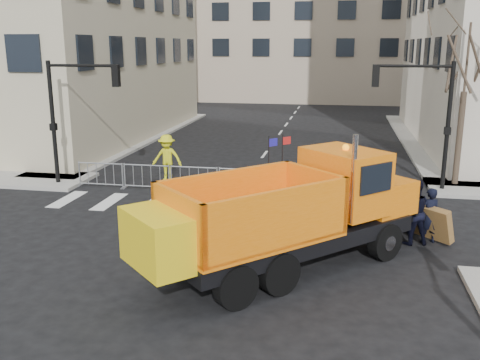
% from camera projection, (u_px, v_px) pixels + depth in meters
% --- Properties ---
extents(ground, '(120.00, 120.00, 0.00)m').
position_uv_depth(ground, '(184.00, 265.00, 15.06)').
color(ground, black).
rests_on(ground, ground).
extents(sidewalk_back, '(64.00, 5.00, 0.15)m').
position_uv_depth(sidewalk_back, '(240.00, 186.00, 23.14)').
color(sidewalk_back, gray).
rests_on(sidewalk_back, ground).
extents(traffic_light_left, '(0.18, 0.18, 5.40)m').
position_uv_depth(traffic_light_left, '(53.00, 125.00, 22.99)').
color(traffic_light_left, black).
rests_on(traffic_light_left, ground).
extents(traffic_light_right, '(0.18, 0.18, 5.40)m').
position_uv_depth(traffic_light_right, '(448.00, 128.00, 21.92)').
color(traffic_light_right, black).
rests_on(traffic_light_right, ground).
extents(crowd_barriers, '(12.60, 0.60, 1.10)m').
position_uv_depth(crowd_barriers, '(218.00, 180.00, 22.31)').
color(crowd_barriers, '#9EA0A5').
rests_on(crowd_barriers, ground).
extents(street_tree, '(3.00, 3.00, 7.50)m').
position_uv_depth(street_tree, '(463.00, 101.00, 22.49)').
color(street_tree, '#382B21').
rests_on(street_tree, ground).
extents(plow_truck, '(8.69, 8.75, 3.78)m').
position_uv_depth(plow_truck, '(287.00, 212.00, 14.32)').
color(plow_truck, black).
rests_on(plow_truck, ground).
extents(cop_a, '(0.75, 0.61, 1.77)m').
position_uv_depth(cop_a, '(429.00, 215.00, 16.58)').
color(cop_a, black).
rests_on(cop_a, ground).
extents(cop_b, '(1.16, 0.99, 2.06)m').
position_uv_depth(cop_b, '(413.00, 212.00, 16.44)').
color(cop_b, black).
rests_on(cop_b, ground).
extents(cop_c, '(1.01, 0.77, 1.59)m').
position_uv_depth(cop_c, '(416.00, 211.00, 17.35)').
color(cop_c, black).
rests_on(cop_c, ground).
extents(worker, '(1.36, 0.81, 2.06)m').
position_uv_depth(worker, '(167.00, 158.00, 23.64)').
color(worker, yellow).
rests_on(worker, sidewalk_back).
extents(newspaper_box, '(0.48, 0.43, 1.10)m').
position_uv_depth(newspaper_box, '(328.00, 168.00, 23.83)').
color(newspaper_box, '#AE1B0D').
rests_on(newspaper_box, sidewalk_back).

